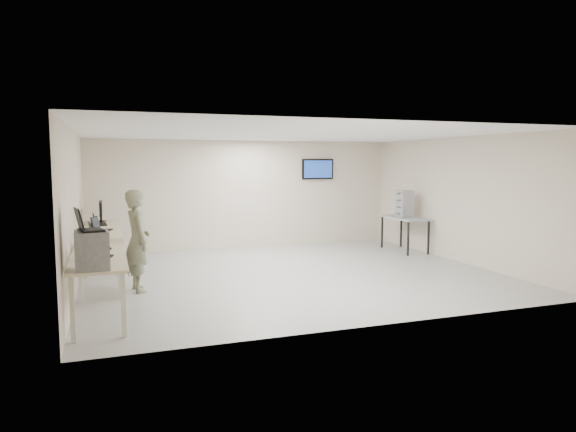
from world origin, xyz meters
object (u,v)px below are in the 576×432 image
object	(u,v)px
soldier	(137,241)
side_table	(405,220)
equipment_box	(92,250)
workbench	(101,242)

from	to	relation	value
soldier	side_table	distance (m)	6.88
equipment_box	side_table	bearing A→B (deg)	27.87
workbench	soldier	size ratio (longest dim) A/B	3.39
soldier	side_table	world-z (taller)	soldier
equipment_box	soldier	bearing A→B (deg)	71.18
equipment_box	soldier	xyz separation A→B (m)	(0.67, 2.33, -0.26)
soldier	equipment_box	bearing A→B (deg)	152.94
workbench	soldier	world-z (taller)	soldier
side_table	soldier	bearing A→B (deg)	-163.25
equipment_box	workbench	bearing A→B (deg)	85.82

